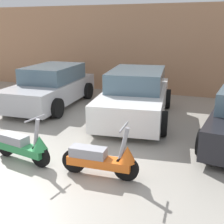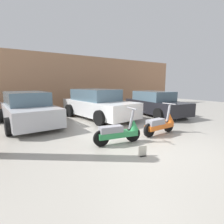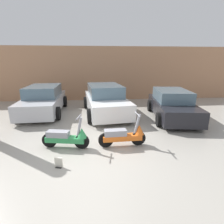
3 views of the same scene
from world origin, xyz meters
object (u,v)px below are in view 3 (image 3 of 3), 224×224
object	(u,v)px
scooter_front_right	(124,135)
placard_near_left_scooter	(59,163)
scooter_front_left	(67,137)
car_rear_left	(44,100)
car_rear_right	(172,105)
car_rear_center	(105,100)

from	to	relation	value
scooter_front_right	placard_near_left_scooter	size ratio (longest dim) A/B	5.73
scooter_front_left	scooter_front_right	size ratio (longest dim) A/B	0.98
car_rear_left	car_rear_right	xyz separation A→B (m)	(6.19, -1.35, -0.04)
car_rear_left	car_rear_right	bearing A→B (deg)	75.18
scooter_front_right	scooter_front_left	bearing A→B (deg)	176.90
car_rear_right	placard_near_left_scooter	size ratio (longest dim) A/B	15.30
scooter_front_left	car_rear_center	world-z (taller)	car_rear_center
scooter_front_right	car_rear_right	xyz separation A→B (m)	(2.66, 2.70, 0.25)
scooter_front_right	car_rear_center	xyz separation A→B (m)	(-0.39, 3.70, 0.32)
placard_near_left_scooter	car_rear_right	bearing A→B (deg)	39.64
scooter_front_right	car_rear_center	distance (m)	3.73
scooter_front_left	car_rear_right	bearing A→B (deg)	41.44
scooter_front_right	car_rear_left	xyz separation A→B (m)	(-3.53, 4.06, 0.29)
scooter_front_left	scooter_front_right	bearing A→B (deg)	9.56
placard_near_left_scooter	scooter_front_left	bearing A→B (deg)	85.95
car_rear_left	car_rear_center	bearing A→B (deg)	81.02
scooter_front_left	car_rear_right	size ratio (longest dim) A/B	0.37
scooter_front_right	placard_near_left_scooter	world-z (taller)	scooter_front_right
car_rear_center	car_rear_right	bearing A→B (deg)	65.08
car_rear_center	car_rear_right	world-z (taller)	car_rear_center
car_rear_center	placard_near_left_scooter	size ratio (longest dim) A/B	16.91
placard_near_left_scooter	car_rear_center	bearing A→B (deg)	73.20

